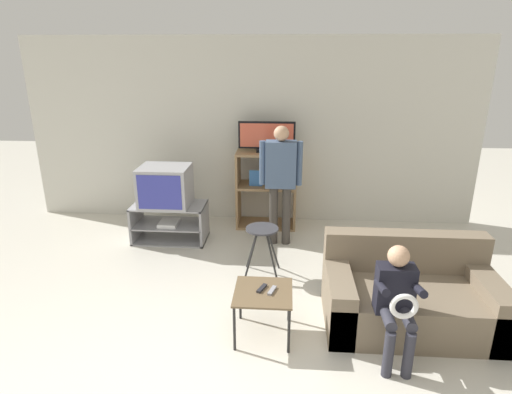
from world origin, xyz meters
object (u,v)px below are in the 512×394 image
object	(u,v)px
folding_stool	(262,236)
remote_control_black	(262,288)
television_main	(165,186)
television_flat	(267,137)
media_shelf	(266,189)
remote_control_white	(272,290)
person_seated_child	(397,297)
tv_stand	(170,222)
snack_table	(263,296)
couch	(409,297)
person_standing_adult	(281,175)

from	to	relation	value
folding_stool	remote_control_black	bearing A→B (deg)	-86.64
television_main	television_flat	distance (m)	1.51
media_shelf	folding_stool	world-z (taller)	media_shelf
television_flat	remote_control_white	world-z (taller)	television_flat
media_shelf	person_seated_child	distance (m)	2.98
media_shelf	remote_control_black	xyz separation A→B (m)	(0.09, -2.50, -0.11)
tv_stand	television_flat	world-z (taller)	television_flat
television_main	folding_stool	xyz separation A→B (m)	(1.30, -0.87, -0.27)
snack_table	remote_control_black	world-z (taller)	remote_control_black
tv_stand	couch	distance (m)	3.13
snack_table	tv_stand	bearing A→B (deg)	124.82
television_main	couch	size ratio (longest dim) A/B	0.41
television_flat	person_standing_adult	size ratio (longest dim) A/B	0.50
remote_control_black	television_flat	bearing A→B (deg)	115.06
television_flat	person_standing_adult	bearing A→B (deg)	-71.39
media_shelf	snack_table	size ratio (longest dim) A/B	2.17
television_flat	remote_control_black	world-z (taller)	television_flat
folding_stool	television_main	bearing A→B (deg)	146.28
television_main	person_seated_child	world-z (taller)	television_main
media_shelf	couch	bearing A→B (deg)	-57.47
media_shelf	television_flat	distance (m)	0.72
person_standing_adult	remote_control_white	bearing A→B (deg)	-90.82
snack_table	remote_control_white	size ratio (longest dim) A/B	3.47
tv_stand	television_main	world-z (taller)	television_main
tv_stand	media_shelf	distance (m)	1.41
tv_stand	couch	xyz separation A→B (m)	(2.67, -1.64, 0.02)
couch	television_main	bearing A→B (deg)	148.88
media_shelf	snack_table	distance (m)	2.53
tv_stand	person_seated_child	world-z (taller)	person_seated_child
television_main	snack_table	bearing A→B (deg)	-54.46
remote_control_white	person_seated_child	distance (m)	1.02
couch	tv_stand	bearing A→B (deg)	148.39
tv_stand	remote_control_black	world-z (taller)	tv_stand
television_main	person_seated_child	xyz separation A→B (m)	(2.43, -2.13, -0.19)
media_shelf	remote_control_white	bearing A→B (deg)	-85.96
media_shelf	television_flat	xyz separation A→B (m)	(-0.00, 0.02, 0.72)
remote_control_white	person_standing_adult	distance (m)	1.99
folding_stool	couch	bearing A→B (deg)	-28.56
tv_stand	snack_table	xyz separation A→B (m)	(1.35, -1.94, 0.15)
folding_stool	couch	xyz separation A→B (m)	(1.40, -0.76, -0.22)
remote_control_white	person_seated_child	size ratio (longest dim) A/B	0.15
folding_stool	person_standing_adult	world-z (taller)	person_standing_adult
television_main	couch	bearing A→B (deg)	-31.12
couch	person_seated_child	size ratio (longest dim) A/B	1.57
remote_control_white	person_standing_adult	size ratio (longest dim) A/B	0.09
person_standing_adult	television_main	bearing A→B (deg)	-179.58
television_main	television_flat	world-z (taller)	television_flat
remote_control_black	person_standing_adult	world-z (taller)	person_standing_adult
television_main	person_standing_adult	xyz separation A→B (m)	(1.47, 0.01, 0.18)
media_shelf	snack_table	bearing A→B (deg)	-87.65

